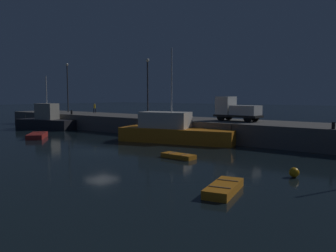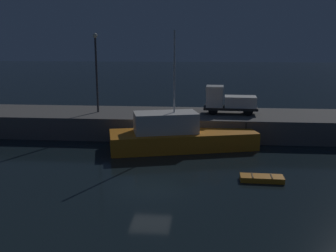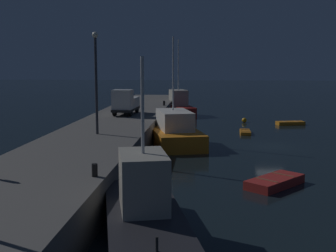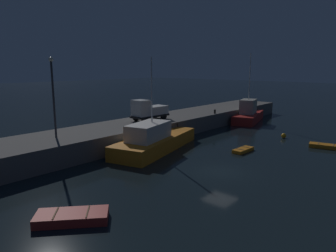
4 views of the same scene
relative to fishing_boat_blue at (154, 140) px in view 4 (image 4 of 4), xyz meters
name	(u,v)px [view 4 (image 4 of 4)]	position (x,y,z in m)	size (l,w,h in m)	color
ground_plane	(220,172)	(-1.21, -9.05, -1.12)	(320.00, 320.00, 0.00)	black
pier_quay	(114,136)	(-1.21, 5.23, -0.08)	(70.57, 7.20, 2.09)	#5B5956
fishing_boat_blue	(154,140)	(0.00, 0.00, 0.00)	(12.85, 6.99, 9.81)	orange
fishing_boat_white	(248,114)	(22.68, 0.78, 0.09)	(10.14, 5.73, 10.86)	red
dinghy_orange_near	(243,150)	(5.86, -7.38, -0.95)	(2.80, 1.14, 0.39)	orange
rowboat_white_mid	(72,217)	(-14.37, -7.29, -0.85)	(4.22, 4.00, 0.58)	#B22823
dinghy_red_small	(326,146)	(13.19, -13.49, -0.91)	(1.94, 3.52, 0.47)	orange
mooring_buoy_near	(284,136)	(14.97, -8.10, -0.83)	(0.60, 0.60, 0.60)	orange
lamp_post_east	(53,91)	(-8.32, 5.11, 5.44)	(0.44, 0.44, 7.61)	#38383D
utility_truck	(148,110)	(4.40, 5.20, 2.23)	(5.18, 2.22, 2.68)	black
bollard_west	(215,112)	(14.88, 2.10, 1.26)	(0.28, 0.28, 0.59)	black
bollard_east	(245,106)	(23.97, 2.03, 1.23)	(0.28, 0.28, 0.53)	black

